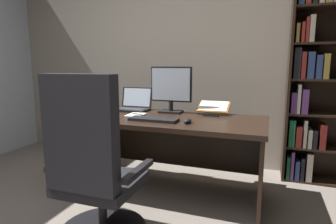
{
  "coord_description": "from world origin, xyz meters",
  "views": [
    {
      "loc": [
        1.02,
        -1.21,
        1.18
      ],
      "look_at": [
        0.19,
        1.08,
        0.77
      ],
      "focal_mm": 30.09,
      "sensor_mm": 36.0,
      "label": 1
    }
  ],
  "objects_px": {
    "office_chair": "(93,175)",
    "keyboard": "(154,119)",
    "computer_mouse": "(188,121)",
    "laptop": "(133,105)",
    "pen": "(138,114)",
    "bookshelf": "(328,82)",
    "desk": "(163,135)",
    "notepad": "(136,115)",
    "open_binder": "(89,116)",
    "monitor": "(171,90)",
    "reading_stand_with_book": "(213,108)"
  },
  "relations": [
    {
      "from": "bookshelf",
      "to": "reading_stand_with_book",
      "type": "height_order",
      "value": "bookshelf"
    },
    {
      "from": "office_chair",
      "to": "laptop",
      "type": "xyz_separation_m",
      "value": [
        -0.29,
        1.16,
        0.28
      ]
    },
    {
      "from": "open_binder",
      "to": "desk",
      "type": "bearing_deg",
      "value": 34.27
    },
    {
      "from": "open_binder",
      "to": "pen",
      "type": "bearing_deg",
      "value": 39.11
    },
    {
      "from": "reading_stand_with_book",
      "to": "keyboard",
      "type": "bearing_deg",
      "value": -129.43
    },
    {
      "from": "pen",
      "to": "notepad",
      "type": "bearing_deg",
      "value": 180.0
    },
    {
      "from": "monitor",
      "to": "laptop",
      "type": "bearing_deg",
      "value": 179.85
    },
    {
      "from": "open_binder",
      "to": "reading_stand_with_book",
      "type": "bearing_deg",
      "value": 35.93
    },
    {
      "from": "reading_stand_with_book",
      "to": "notepad",
      "type": "bearing_deg",
      "value": -154.38
    },
    {
      "from": "pen",
      "to": "desk",
      "type": "bearing_deg",
      "value": 17.56
    },
    {
      "from": "computer_mouse",
      "to": "keyboard",
      "type": "bearing_deg",
      "value": 180.0
    },
    {
      "from": "desk",
      "to": "notepad",
      "type": "relative_size",
      "value": 8.92
    },
    {
      "from": "bookshelf",
      "to": "monitor",
      "type": "bearing_deg",
      "value": -160.8
    },
    {
      "from": "bookshelf",
      "to": "open_binder",
      "type": "distance_m",
      "value": 2.31
    },
    {
      "from": "keyboard",
      "to": "open_binder",
      "type": "height_order",
      "value": "same"
    },
    {
      "from": "office_chair",
      "to": "desk",
      "type": "bearing_deg",
      "value": 82.48
    },
    {
      "from": "bookshelf",
      "to": "computer_mouse",
      "type": "height_order",
      "value": "bookshelf"
    },
    {
      "from": "office_chair",
      "to": "computer_mouse",
      "type": "xyz_separation_m",
      "value": [
        0.43,
        0.72,
        0.25
      ]
    },
    {
      "from": "monitor",
      "to": "notepad",
      "type": "height_order",
      "value": "monitor"
    },
    {
      "from": "laptop",
      "to": "reading_stand_with_book",
      "type": "bearing_deg",
      "value": 3.7
    },
    {
      "from": "bookshelf",
      "to": "computer_mouse",
      "type": "relative_size",
      "value": 19.96
    },
    {
      "from": "office_chair",
      "to": "pen",
      "type": "height_order",
      "value": "office_chair"
    },
    {
      "from": "office_chair",
      "to": "keyboard",
      "type": "distance_m",
      "value": 0.77
    },
    {
      "from": "office_chair",
      "to": "laptop",
      "type": "height_order",
      "value": "office_chair"
    },
    {
      "from": "pen",
      "to": "keyboard",
      "type": "bearing_deg",
      "value": -37.17
    },
    {
      "from": "laptop",
      "to": "pen",
      "type": "height_order",
      "value": "laptop"
    },
    {
      "from": "keyboard",
      "to": "computer_mouse",
      "type": "xyz_separation_m",
      "value": [
        0.3,
        0.0,
        0.01
      ]
    },
    {
      "from": "monitor",
      "to": "notepad",
      "type": "bearing_deg",
      "value": -134.05
    },
    {
      "from": "laptop",
      "to": "notepad",
      "type": "bearing_deg",
      "value": -58.59
    },
    {
      "from": "office_chair",
      "to": "computer_mouse",
      "type": "bearing_deg",
      "value": 58.52
    },
    {
      "from": "office_chair",
      "to": "notepad",
      "type": "distance_m",
      "value": 0.94
    },
    {
      "from": "office_chair",
      "to": "laptop",
      "type": "relative_size",
      "value": 3.28
    },
    {
      "from": "pen",
      "to": "monitor",
      "type": "bearing_deg",
      "value": 48.25
    },
    {
      "from": "office_chair",
      "to": "laptop",
      "type": "bearing_deg",
      "value": 103.52
    },
    {
      "from": "keyboard",
      "to": "pen",
      "type": "relative_size",
      "value": 3.0
    },
    {
      "from": "desk",
      "to": "reading_stand_with_book",
      "type": "bearing_deg",
      "value": 30.53
    },
    {
      "from": "office_chair",
      "to": "open_binder",
      "type": "height_order",
      "value": "office_chair"
    },
    {
      "from": "desk",
      "to": "monitor",
      "type": "relative_size",
      "value": 4.13
    },
    {
      "from": "monitor",
      "to": "computer_mouse",
      "type": "bearing_deg",
      "value": -56.14
    },
    {
      "from": "laptop",
      "to": "notepad",
      "type": "height_order",
      "value": "laptop"
    },
    {
      "from": "computer_mouse",
      "to": "open_binder",
      "type": "xyz_separation_m",
      "value": [
        -0.92,
        -0.05,
        -0.01
      ]
    },
    {
      "from": "laptop",
      "to": "computer_mouse",
      "type": "height_order",
      "value": "laptop"
    },
    {
      "from": "computer_mouse",
      "to": "office_chair",
      "type": "bearing_deg",
      "value": -120.79
    },
    {
      "from": "bookshelf",
      "to": "keyboard",
      "type": "xyz_separation_m",
      "value": [
        -1.44,
        -0.95,
        -0.3
      ]
    },
    {
      "from": "monitor",
      "to": "reading_stand_with_book",
      "type": "distance_m",
      "value": 0.45
    },
    {
      "from": "laptop",
      "to": "notepad",
      "type": "relative_size",
      "value": 1.64
    },
    {
      "from": "office_chair",
      "to": "notepad",
      "type": "relative_size",
      "value": 5.39
    },
    {
      "from": "laptop",
      "to": "office_chair",
      "type": "bearing_deg",
      "value": -75.79
    },
    {
      "from": "keyboard",
      "to": "monitor",
      "type": "bearing_deg",
      "value": 90.0
    },
    {
      "from": "computer_mouse",
      "to": "pen",
      "type": "relative_size",
      "value": 0.74
    }
  ]
}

